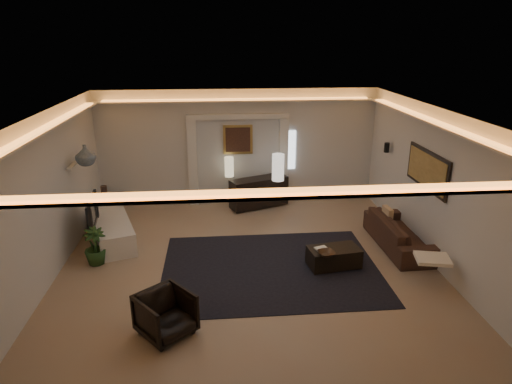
{
  "coord_description": "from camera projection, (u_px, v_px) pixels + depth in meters",
  "views": [
    {
      "loc": [
        -0.53,
        -7.58,
        4.14
      ],
      "look_at": [
        0.2,
        0.6,
        1.25
      ],
      "focal_mm": 31.42,
      "sensor_mm": 36.0,
      "label": 1
    }
  ],
  "objects": [
    {
      "name": "pilaster_right",
      "position": [
        283.0,
        160.0,
        11.47
      ],
      "size": [
        0.22,
        0.2,
        2.2
      ],
      "primitive_type": "cube",
      "color": "silver",
      "rests_on": "ground"
    },
    {
      "name": "alcove_header",
      "position": [
        238.0,
        116.0,
        10.99
      ],
      "size": [
        2.52,
        0.2,
        0.12
      ],
      "primitive_type": "cube",
      "color": "silver",
      "rests_on": "wall_back"
    },
    {
      "name": "wall_left",
      "position": [
        47.0,
        199.0,
        7.77
      ],
      "size": [
        0.0,
        7.0,
        7.0
      ],
      "primitive_type": "plane",
      "rotation": [
        1.57,
        0.0,
        1.57
      ],
      "color": "silver",
      "rests_on": "ground"
    },
    {
      "name": "sofa",
      "position": [
        400.0,
        233.0,
        9.17
      ],
      "size": [
        2.08,
        0.85,
        0.6
      ],
      "primitive_type": "imported",
      "rotation": [
        0.0,
        0.0,
        1.59
      ],
      "color": "#3D281C",
      "rests_on": "ground"
    },
    {
      "name": "wall_back",
      "position": [
        238.0,
        147.0,
        11.35
      ],
      "size": [
        7.0,
        0.0,
        7.0
      ],
      "primitive_type": "plane",
      "rotation": [
        1.57,
        0.0,
        0.0
      ],
      "color": "silver",
      "rests_on": "ground"
    },
    {
      "name": "floor",
      "position": [
        248.0,
        264.0,
        8.54
      ],
      "size": [
        7.0,
        7.0,
        0.0
      ],
      "primitive_type": "plane",
      "color": "gray",
      "rests_on": "ground"
    },
    {
      "name": "wall_niche",
      "position": [
        73.0,
        166.0,
        9.02
      ],
      "size": [
        0.1,
        0.55,
        0.04
      ],
      "primitive_type": "cube",
      "color": "silver",
      "rests_on": "wall_left"
    },
    {
      "name": "coffee_table",
      "position": [
        334.0,
        257.0,
        8.4
      ],
      "size": [
        1.01,
        0.64,
        0.35
      ],
      "primitive_type": "cube",
      "rotation": [
        0.0,
        0.0,
        0.14
      ],
      "color": "black",
      "rests_on": "ground"
    },
    {
      "name": "ceiling",
      "position": [
        247.0,
        112.0,
        7.58
      ],
      "size": [
        7.0,
        7.0,
        0.0
      ],
      "primitive_type": "plane",
      "rotation": [
        3.14,
        0.0,
        0.0
      ],
      "color": "white",
      "rests_on": "ground"
    },
    {
      "name": "cove_soffit",
      "position": [
        248.0,
        129.0,
        7.67
      ],
      "size": [
        7.0,
        7.0,
        0.04
      ],
      "primitive_type": "cube",
      "color": "silver",
      "rests_on": "ceiling"
    },
    {
      "name": "throw_blanket",
      "position": [
        433.0,
        259.0,
        7.59
      ],
      "size": [
        0.64,
        0.57,
        0.06
      ],
      "primitive_type": "cube",
      "rotation": [
        0.0,
        0.0,
        -0.22
      ],
      "color": "#EDE5CD",
      "rests_on": "sofa"
    },
    {
      "name": "area_rug",
      "position": [
        270.0,
        268.0,
        8.39
      ],
      "size": [
        4.0,
        3.0,
        0.01
      ],
      "primitive_type": "cube",
      "color": "black",
      "rests_on": "ground"
    },
    {
      "name": "throw_pillow",
      "position": [
        387.0,
        215.0,
        9.41
      ],
      "size": [
        0.12,
        0.36,
        0.35
      ],
      "primitive_type": "cube",
      "rotation": [
        0.0,
        0.0,
        0.05
      ],
      "color": "tan",
      "rests_on": "sofa"
    },
    {
      "name": "pilaster_left",
      "position": [
        193.0,
        163.0,
        11.27
      ],
      "size": [
        0.22,
        0.2,
        2.2
      ],
      "primitive_type": "cube",
      "color": "silver",
      "rests_on": "ground"
    },
    {
      "name": "painting_frame",
      "position": [
        238.0,
        140.0,
        11.26
      ],
      "size": [
        0.74,
        0.04,
        0.74
      ],
      "primitive_type": "cube",
      "color": "tan",
      "rests_on": "wall_back"
    },
    {
      "name": "lamp_left",
      "position": [
        229.0,
        164.0,
        11.19
      ],
      "size": [
        0.26,
        0.26,
        0.5
      ],
      "primitive_type": "cylinder",
      "rotation": [
        0.0,
        0.0,
        -0.2
      ],
      "color": "beige",
      "rests_on": "console"
    },
    {
      "name": "bowl",
      "position": [
        326.0,
        252.0,
        8.06
      ],
      "size": [
        0.36,
        0.36,
        0.07
      ],
      "primitive_type": "imported",
      "rotation": [
        0.0,
        0.0,
        0.23
      ],
      "color": "#402C1C",
      "rests_on": "coffee_table"
    },
    {
      "name": "magazine",
      "position": [
        321.0,
        247.0,
        8.29
      ],
      "size": [
        0.27,
        0.23,
        0.03
      ],
      "primitive_type": "cube",
      "rotation": [
        0.0,
        0.0,
        0.31
      ],
      "color": "white",
      "rests_on": "coffee_table"
    },
    {
      "name": "lamp_right",
      "position": [
        278.0,
        167.0,
        10.89
      ],
      "size": [
        0.32,
        0.32,
        0.66
      ],
      "primitive_type": "cylinder",
      "rotation": [
        0.0,
        0.0,
        -0.09
      ],
      "color": "silver",
      "rests_on": "console"
    },
    {
      "name": "wall_right",
      "position": [
        435.0,
        187.0,
        8.36
      ],
      "size": [
        0.0,
        7.0,
        7.0
      ],
      "primitive_type": "plane",
      "rotation": [
        1.57,
        0.0,
        -1.57
      ],
      "color": "silver",
      "rests_on": "ground"
    },
    {
      "name": "armchair",
      "position": [
        166.0,
        314.0,
        6.46
      ],
      "size": [
        1.01,
        1.01,
        0.66
      ],
      "primitive_type": "imported",
      "rotation": [
        0.0,
        0.0,
        0.69
      ],
      "color": "#2F2821",
      "rests_on": "ground"
    },
    {
      "name": "media_ledge",
      "position": [
        111.0,
        224.0,
        9.8
      ],
      "size": [
        1.51,
        2.8,
        0.51
      ],
      "primitive_type": "cube",
      "rotation": [
        0.0,
        0.0,
        0.32
      ],
      "color": "silver",
      "rests_on": "ground"
    },
    {
      "name": "plant",
      "position": [
        95.0,
        246.0,
        8.46
      ],
      "size": [
        0.57,
        0.57,
        0.73
      ],
      "primitive_type": "imported",
      "rotation": [
        0.0,
        0.0,
        0.63
      ],
      "color": "#214019",
      "rests_on": "ground"
    },
    {
      "name": "figurine",
      "position": [
        105.0,
        195.0,
        10.32
      ],
      "size": [
        0.17,
        0.17,
        0.39
      ],
      "primitive_type": "cylinder",
      "rotation": [
        0.0,
        0.0,
        0.2
      ],
      "color": "#4A332A",
      "rests_on": "media_ledge"
    },
    {
      "name": "wall_sconce",
      "position": [
        387.0,
        148.0,
        10.34
      ],
      "size": [
        0.12,
        0.12,
        0.22
      ],
      "primitive_type": "cylinder",
      "color": "black",
      "rests_on": "wall_right"
    },
    {
      "name": "console",
      "position": [
        259.0,
        192.0,
        11.27
      ],
      "size": [
        1.52,
        0.96,
        0.73
      ],
      "primitive_type": "cube",
      "rotation": [
        0.0,
        0.0,
        0.38
      ],
      "color": "black",
      "rests_on": "ground"
    },
    {
      "name": "art_panel_gold",
      "position": [
        426.0,
        170.0,
        8.55
      ],
      "size": [
        0.02,
        1.5,
        0.62
      ],
      "primitive_type": "cube",
      "color": "tan",
      "rests_on": "wall_right"
    },
    {
      "name": "painting_canvas",
      "position": [
        238.0,
        140.0,
        11.23
      ],
      "size": [
        0.62,
        0.02,
        0.62
      ],
      "primitive_type": "cube",
      "color": "#4C2D1E",
      "rests_on": "wall_back"
    },
    {
      "name": "daylight_slit",
      "position": [
        291.0,
        150.0,
        11.48
      ],
      "size": [
        0.25,
        0.03,
        1.0
      ],
      "primitive_type": "cube",
      "color": "white",
      "rests_on": "wall_back"
    },
    {
      "name": "wall_front",
      "position": [
        272.0,
        302.0,
        4.77
      ],
      "size": [
        7.0,
        0.0,
        7.0
      ],
      "primitive_type": "plane",
      "rotation": [
        -1.57,
        0.0,
        0.0
      ],
      "color": "silver",
      "rests_on": "ground"
    },
    {
      "name": "tv",
      "position": [
        88.0,
        214.0,
        8.97
      ],
      "size": [
        1.06,
        0.28,
        0.61
      ],
      "primitive_type": "imported",
      "rotation": [
        0.0,
        0.0,
        1.71
      ],
      "color": "black",
      "rests_on": "media_ledge"
    },
    {
      "name": "ginger_jar",
      "position": [
        85.0,
        155.0,
        8.91
      ],
      "size": [
        0.47,
        0.47,
        0.42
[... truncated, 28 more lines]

